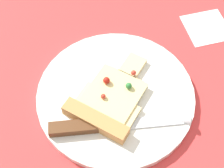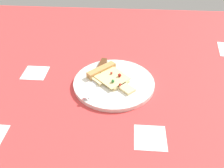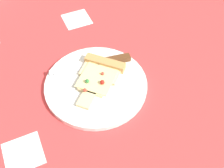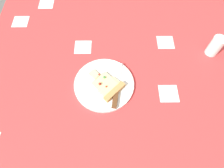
% 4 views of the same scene
% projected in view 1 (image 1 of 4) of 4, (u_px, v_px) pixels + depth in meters
% --- Properties ---
extents(ground_plane, '(1.44, 1.44, 0.03)m').
position_uv_depth(ground_plane, '(114.00, 145.00, 0.59)').
color(ground_plane, '#D13838').
rests_on(ground_plane, ground).
extents(plate, '(0.29, 0.29, 0.01)m').
position_uv_depth(plate, '(116.00, 95.00, 0.62)').
color(plate, white).
rests_on(plate, ground_plane).
extents(pizza_slice, '(0.18, 0.18, 0.03)m').
position_uv_depth(pizza_slice, '(108.00, 102.00, 0.59)').
color(pizza_slice, beige).
rests_on(pizza_slice, plate).
extents(knife, '(0.24, 0.06, 0.02)m').
position_uv_depth(knife, '(106.00, 125.00, 0.57)').
color(knife, silver).
rests_on(knife, plate).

